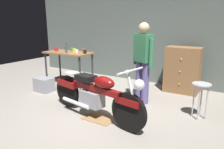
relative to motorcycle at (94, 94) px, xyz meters
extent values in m
plane|color=gray|center=(-0.04, -0.04, -0.45)|extent=(12.00, 12.00, 0.00)
cube|color=#56605B|center=(-0.04, 2.76, 1.10)|extent=(8.00, 0.12, 3.10)
cube|color=brown|center=(-1.77, 1.30, 0.43)|extent=(1.30, 0.64, 0.04)
cylinder|color=#2D2D33|center=(-2.36, 1.04, -0.02)|extent=(0.05, 0.05, 0.86)
cylinder|color=#2D2D33|center=(-1.18, 1.04, -0.02)|extent=(0.05, 0.05, 0.86)
cylinder|color=#2D2D33|center=(-2.36, 1.56, -0.02)|extent=(0.05, 0.05, 0.86)
cylinder|color=#2D2D33|center=(-1.18, 1.56, -0.02)|extent=(0.05, 0.05, 0.86)
cylinder|color=black|center=(0.75, -0.14, -0.13)|extent=(0.64, 0.19, 0.64)
cylinder|color=black|center=(-0.78, 0.15, -0.13)|extent=(0.64, 0.19, 0.64)
cube|color=maroon|center=(0.75, -0.14, 0.05)|extent=(0.46, 0.22, 0.10)
cube|color=maroon|center=(-0.73, 0.14, 0.05)|extent=(0.54, 0.27, 0.12)
cube|color=gray|center=(-0.07, 0.02, -0.11)|extent=(0.48, 0.32, 0.28)
cube|color=maroon|center=(0.03, 0.00, 0.10)|extent=(1.10, 0.30, 0.10)
ellipsoid|color=maroon|center=(0.23, -0.04, 0.25)|extent=(0.47, 0.30, 0.20)
cube|color=black|center=(-0.21, 0.04, 0.25)|extent=(0.40, 0.30, 0.10)
cube|color=silver|center=(-0.61, 0.12, 0.27)|extent=(0.27, 0.24, 0.03)
cylinder|color=silver|center=(0.80, -0.15, 0.20)|extent=(0.27, 0.10, 0.68)
cylinder|color=silver|center=(0.77, -0.14, 0.53)|extent=(0.14, 0.60, 0.03)
sphere|color=silver|center=(0.92, -0.17, 0.35)|extent=(0.16, 0.16, 0.16)
cylinder|color=silver|center=(-0.39, -0.07, -0.23)|extent=(0.70, 0.20, 0.07)
cylinder|color=#575088|center=(0.51, 1.10, -0.01)|extent=(0.15, 0.15, 0.88)
cylinder|color=#575088|center=(0.33, 1.19, -0.01)|extent=(0.15, 0.15, 0.88)
cube|color=#33724C|center=(0.42, 1.14, 0.71)|extent=(0.44, 0.37, 0.56)
cylinder|color=#33724C|center=(0.63, 1.03, 0.63)|extent=(0.09, 0.09, 0.58)
cylinder|color=#33724C|center=(0.21, 1.25, 0.63)|extent=(0.09, 0.09, 0.58)
sphere|color=tan|center=(0.42, 1.14, 1.11)|extent=(0.22, 0.22, 0.22)
cylinder|color=#B2B2B7|center=(1.61, 0.94, 0.18)|extent=(0.32, 0.32, 0.02)
cylinder|color=#B2B2B7|center=(1.72, 0.94, -0.14)|extent=(0.02, 0.02, 0.62)
cylinder|color=#B2B2B7|center=(1.61, 1.05, -0.14)|extent=(0.02, 0.02, 0.62)
cylinder|color=#B2B2B7|center=(1.50, 0.94, -0.14)|extent=(0.02, 0.02, 0.62)
cylinder|color=#B2B2B7|center=(1.61, 0.83, -0.14)|extent=(0.02, 0.02, 0.62)
cube|color=brown|center=(0.98, 2.26, 0.10)|extent=(0.80, 0.44, 1.10)
sphere|color=tan|center=(0.98, 2.03, 0.40)|extent=(0.04, 0.04, 0.04)
sphere|color=tan|center=(0.98, 2.03, 0.10)|extent=(0.04, 0.04, 0.04)
sphere|color=tan|center=(0.98, 2.03, -0.20)|extent=(0.04, 0.04, 0.04)
cube|color=olive|center=(0.10, 0.01, -0.44)|extent=(0.56, 0.40, 0.01)
cube|color=gray|center=(-1.92, 0.55, -0.28)|extent=(0.44, 0.32, 0.34)
cylinder|color=black|center=(-1.21, 1.29, 0.50)|extent=(0.07, 0.07, 0.10)
torus|color=black|center=(-1.16, 1.29, 0.50)|extent=(0.05, 0.01, 0.05)
cylinder|color=white|center=(-1.48, 1.30, 0.49)|extent=(0.07, 0.07, 0.09)
torus|color=white|center=(-1.43, 1.30, 0.50)|extent=(0.05, 0.01, 0.05)
cylinder|color=brown|center=(-1.40, 1.48, 0.50)|extent=(0.09, 0.09, 0.11)
torus|color=brown|center=(-1.35, 1.48, 0.51)|extent=(0.06, 0.01, 0.06)
cylinder|color=#3D7F4C|center=(-1.79, 1.47, 0.50)|extent=(0.07, 0.07, 0.11)
torus|color=#3D7F4C|center=(-1.75, 1.47, 0.51)|extent=(0.06, 0.01, 0.06)
cylinder|color=red|center=(-2.16, 1.26, 0.51)|extent=(0.09, 0.09, 0.11)
torus|color=red|center=(-2.11, 1.26, 0.51)|extent=(0.06, 0.01, 0.06)
cylinder|color=yellow|center=(-1.61, 1.35, 0.50)|extent=(0.09, 0.09, 0.10)
torus|color=yellow|center=(-1.56, 1.35, 0.50)|extent=(0.05, 0.01, 0.05)
cylinder|color=#3F4C59|center=(-1.72, 1.18, 0.54)|extent=(0.06, 0.06, 0.18)
cylinder|color=#3F4C59|center=(-1.72, 1.18, 0.66)|extent=(0.03, 0.03, 0.05)
cylinder|color=black|center=(-1.72, 1.18, 0.69)|extent=(0.03, 0.03, 0.01)
camera|label=1|loc=(2.08, -2.86, 1.23)|focal=33.87mm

